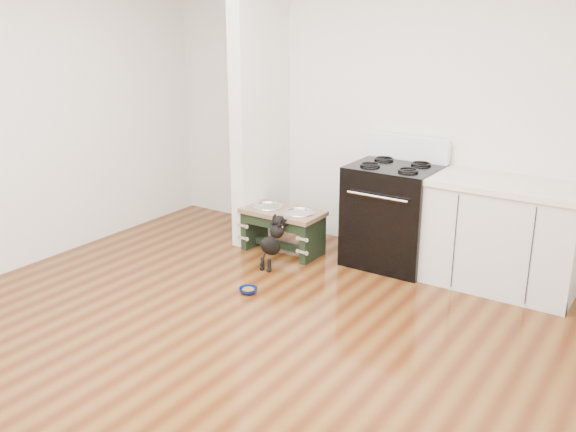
% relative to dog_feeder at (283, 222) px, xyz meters
% --- Properties ---
extents(ground, '(5.00, 5.00, 0.00)m').
position_rel_dog_feeder_xyz_m(ground, '(0.73, -1.83, -0.30)').
color(ground, '#461F0C').
rests_on(ground, ground).
extents(room_shell, '(5.00, 5.00, 5.00)m').
position_rel_dog_feeder_xyz_m(room_shell, '(0.73, -1.83, 1.32)').
color(room_shell, silver).
rests_on(room_shell, ground).
extents(partition_wall, '(0.15, 0.80, 2.70)m').
position_rel_dog_feeder_xyz_m(partition_wall, '(-0.44, 0.27, 1.05)').
color(partition_wall, silver).
rests_on(partition_wall, ground).
extents(oven_range, '(0.76, 0.69, 1.14)m').
position_rel_dog_feeder_xyz_m(oven_range, '(0.98, 0.33, 0.18)').
color(oven_range, black).
rests_on(oven_range, ground).
extents(cabinet_run, '(1.24, 0.64, 0.91)m').
position_rel_dog_feeder_xyz_m(cabinet_run, '(1.96, 0.35, 0.15)').
color(cabinet_run, silver).
rests_on(cabinet_run, ground).
extents(dog_feeder, '(0.77, 0.41, 0.44)m').
position_rel_dog_feeder_xyz_m(dog_feeder, '(0.00, 0.00, 0.00)').
color(dog_feeder, black).
rests_on(dog_feeder, ground).
extents(puppy, '(0.14, 0.40, 0.47)m').
position_rel_dog_feeder_xyz_m(puppy, '(0.14, -0.35, -0.04)').
color(puppy, black).
rests_on(puppy, ground).
extents(floor_bowl, '(0.20, 0.20, 0.05)m').
position_rel_dog_feeder_xyz_m(floor_bowl, '(0.29, -0.94, -0.28)').
color(floor_bowl, '#0B1752').
rests_on(floor_bowl, ground).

